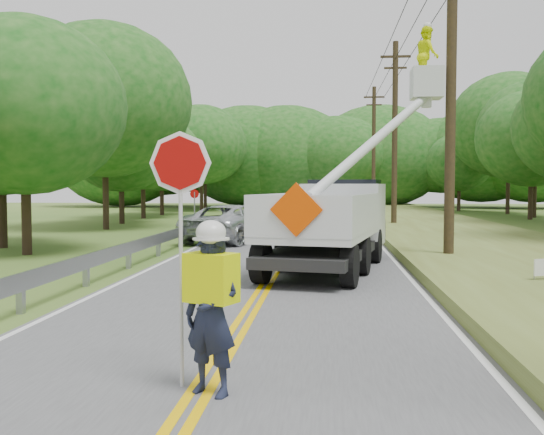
{
  "coord_description": "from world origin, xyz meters",
  "views": [
    {
      "loc": [
        1.4,
        -9.46,
        2.31
      ],
      "look_at": [
        0.0,
        6.0,
        1.5
      ],
      "focal_mm": 40.35,
      "sensor_mm": 36.0,
      "label": 1
    }
  ],
  "objects": [
    {
      "name": "ground",
      "position": [
        0.0,
        0.0,
        0.0
      ],
      "size": [
        140.0,
        140.0,
        0.0
      ],
      "primitive_type": "plane",
      "color": "#33571D",
      "rests_on": "ground"
    },
    {
      "name": "treeline_horizon",
      "position": [
        -0.2,
        56.22,
        5.5
      ],
      "size": [
        56.97,
        14.21,
        11.12
      ],
      "color": "#0F4C11",
      "rests_on": "ground"
    },
    {
      "name": "flagger",
      "position": [
        0.13,
        -2.93,
        1.05
      ],
      "size": [
        1.13,
        0.65,
        2.9
      ],
      "color": "#191E33",
      "rests_on": "road"
    },
    {
      "name": "suv_silver",
      "position": [
        -2.4,
        15.27,
        0.78
      ],
      "size": [
        4.13,
        6.0,
        1.52
      ],
      "primitive_type": "imported",
      "rotation": [
        0.0,
        0.0,
        2.82
      ],
      "color": "#B8BDC1",
      "rests_on": "road"
    },
    {
      "name": "suv_darkgrey",
      "position": [
        -1.7,
        24.05,
        0.77
      ],
      "size": [
        3.91,
        5.55,
        1.49
      ],
      "primitive_type": "imported",
      "rotation": [
        0.0,
        0.0,
        3.54
      ],
      "color": "#393C41",
      "rests_on": "road"
    },
    {
      "name": "guardrail",
      "position": [
        -4.02,
        14.91,
        0.55
      ],
      "size": [
        0.18,
        48.0,
        0.77
      ],
      "color": "gray",
      "rests_on": "ground"
    },
    {
      "name": "treeline_left",
      "position": [
        -10.37,
        28.76,
        5.62
      ],
      "size": [
        9.6,
        54.63,
        10.77
      ],
      "color": "#332319",
      "rests_on": "ground"
    },
    {
      "name": "yard_sign",
      "position": [
        6.04,
        4.0,
        0.54
      ],
      "size": [
        0.49,
        0.22,
        0.75
      ],
      "color": "white",
      "rests_on": "ground"
    },
    {
      "name": "road",
      "position": [
        0.0,
        14.0,
        0.01
      ],
      "size": [
        7.2,
        96.0,
        0.03
      ],
      "color": "#4E4E50",
      "rests_on": "ground"
    },
    {
      "name": "tall_grass_verge",
      "position": [
        7.1,
        14.0,
        0.15
      ],
      "size": [
        7.0,
        96.0,
        0.3
      ],
      "primitive_type": "cube",
      "color": "#5A6025",
      "rests_on": "ground"
    },
    {
      "name": "utility_poles",
      "position": [
        5.0,
        17.02,
        5.27
      ],
      "size": [
        1.6,
        43.3,
        10.0
      ],
      "color": "black",
      "rests_on": "ground"
    },
    {
      "name": "stop_sign_permanent",
      "position": [
        -4.99,
        19.56,
        1.38
      ],
      "size": [
        0.41,
        0.24,
        2.14
      ],
      "color": "gray",
      "rests_on": "ground"
    },
    {
      "name": "bucket_truck",
      "position": [
        1.81,
        8.12,
        1.58
      ],
      "size": [
        5.19,
        7.45,
        6.94
      ],
      "color": "black",
      "rests_on": "road"
    }
  ]
}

